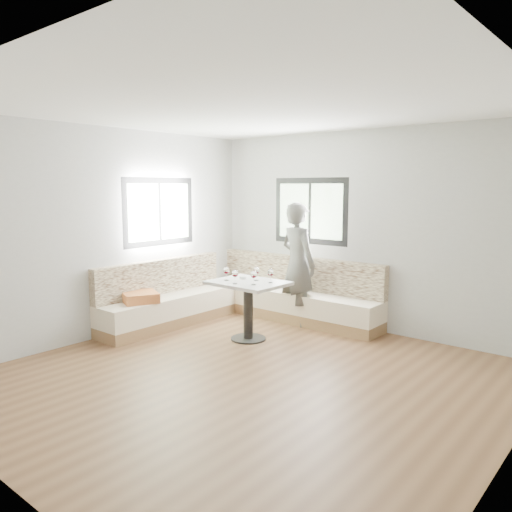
{
  "coord_description": "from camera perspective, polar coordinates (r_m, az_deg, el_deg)",
  "views": [
    {
      "loc": [
        3.29,
        -3.84,
        2.02
      ],
      "look_at": [
        -0.84,
        1.14,
        1.11
      ],
      "focal_mm": 35.0,
      "sensor_mm": 36.0,
      "label": 1
    }
  ],
  "objects": [
    {
      "name": "wine_glass_c",
      "position": [
        6.29,
        -0.27,
        -2.15
      ],
      "size": [
        0.08,
        0.08,
        0.18
      ],
      "color": "white",
      "rests_on": "table"
    },
    {
      "name": "person",
      "position": [
        7.3,
        4.81,
        -0.9
      ],
      "size": [
        0.75,
        0.59,
        1.8
      ],
      "primitive_type": "imported",
      "rotation": [
        0.0,
        0.0,
        2.87
      ],
      "color": "#555450",
      "rests_on": "ground"
    },
    {
      "name": "table",
      "position": [
        6.58,
        -0.89,
        -4.6
      ],
      "size": [
        0.96,
        0.76,
        0.78
      ],
      "rotation": [
        0.0,
        0.0,
        -0.01
      ],
      "color": "black",
      "rests_on": "ground"
    },
    {
      "name": "wine_glass_b",
      "position": [
        6.36,
        -2.41,
        -2.05
      ],
      "size": [
        0.08,
        0.08,
        0.18
      ],
      "color": "white",
      "rests_on": "table"
    },
    {
      "name": "wine_glass_d",
      "position": [
        6.58,
        0.03,
        -1.71
      ],
      "size": [
        0.08,
        0.08,
        0.18
      ],
      "color": "white",
      "rests_on": "table"
    },
    {
      "name": "olive_ramekin",
      "position": [
        6.71,
        -1.52,
        -2.48
      ],
      "size": [
        0.09,
        0.09,
        0.04
      ],
      "color": "white",
      "rests_on": "table"
    },
    {
      "name": "wine_glass_a",
      "position": [
        6.6,
        -3.4,
        -1.7
      ],
      "size": [
        0.08,
        0.08,
        0.18
      ],
      "color": "white",
      "rests_on": "table"
    },
    {
      "name": "wine_glass_e",
      "position": [
        6.43,
        1.66,
        -1.95
      ],
      "size": [
        0.08,
        0.08,
        0.18
      ],
      "color": "white",
      "rests_on": "table"
    },
    {
      "name": "banquette",
      "position": [
        7.51,
        -2.09,
        -5.02
      ],
      "size": [
        2.9,
        2.8,
        0.95
      ],
      "color": "olive",
      "rests_on": "ground"
    },
    {
      "name": "room",
      "position": [
        5.2,
        -0.98,
        1.26
      ],
      "size": [
        5.01,
        5.01,
        2.81
      ],
      "color": "brown",
      "rests_on": "ground"
    }
  ]
}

